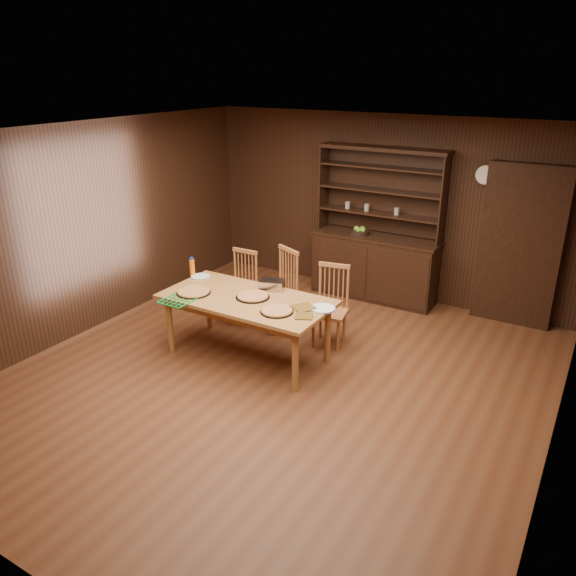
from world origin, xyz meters
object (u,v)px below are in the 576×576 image
Objects in this scene: china_hutch at (375,259)px; chair_left at (242,284)px; chair_center at (282,287)px; juice_bottle at (192,267)px; chair_right at (331,302)px; dining_table at (247,304)px.

chair_left is at bearing -126.36° from china_hutch.
china_hutch reaches higher than chair_left.
chair_center reaches higher than juice_bottle.
china_hutch is 2.19× the size of chair_right.
dining_table is 8.21× the size of juice_bottle.
chair_left is 0.59m from chair_center.
juice_bottle is at bearing -124.87° from china_hutch.
chair_left is at bearing -148.91° from chair_center.
chair_left is at bearing 59.63° from juice_bottle.
china_hutch is 2.04× the size of chair_center.
chair_center is 0.73m from chair_right.
dining_table is at bearing -52.38° from chair_left.
china_hutch reaches higher than chair_right.
chair_left is 4.06× the size of juice_bottle.
chair_right is 1.79m from juice_bottle.
chair_left is at bearing 128.18° from dining_table.
chair_center is at bearing 94.54° from dining_table.
chair_right is (0.11, -1.63, -0.07)m from china_hutch.
dining_table is at bearing -102.50° from china_hutch.
china_hutch is 2.72m from juice_bottle.
chair_right is at bearing 20.96° from chair_center.
juice_bottle is (-0.93, -0.64, 0.30)m from chair_center.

